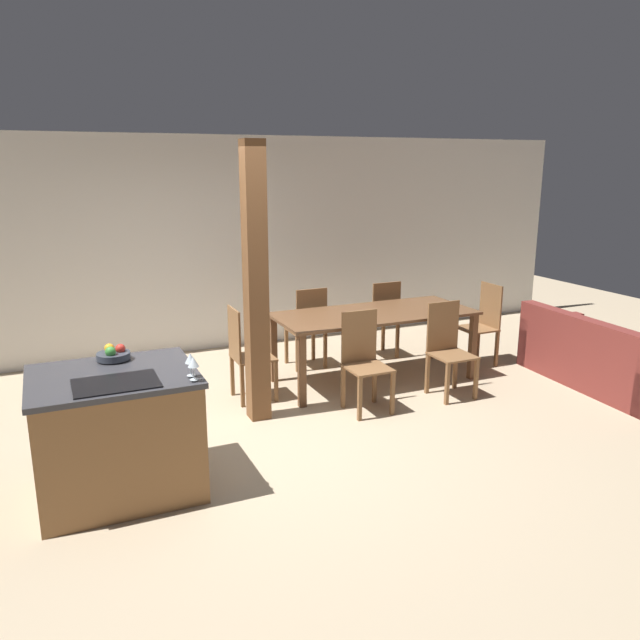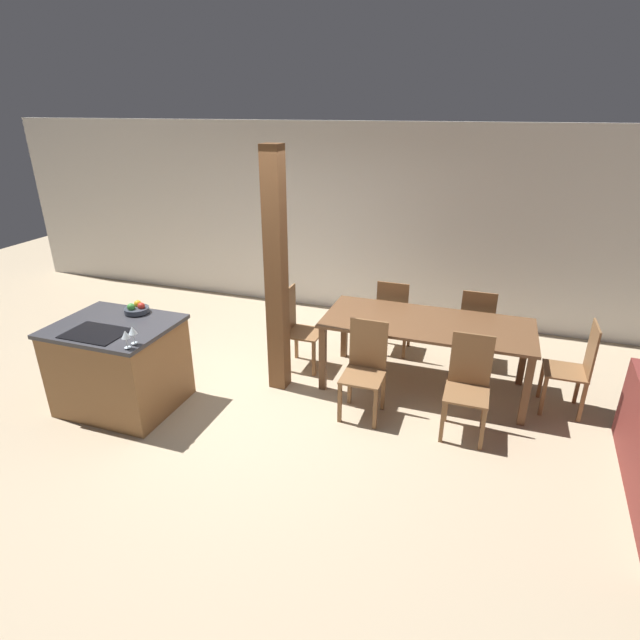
{
  "view_description": "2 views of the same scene",
  "coord_description": "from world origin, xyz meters",
  "px_view_note": "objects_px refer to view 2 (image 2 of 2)",
  "views": [
    {
      "loc": [
        -1.68,
        -4.9,
        2.36
      ],
      "look_at": [
        0.6,
        0.2,
        0.95
      ],
      "focal_mm": 35.0,
      "sensor_mm": 36.0,
      "label": 1
    },
    {
      "loc": [
        2.07,
        -4.04,
        2.88
      ],
      "look_at": [
        0.6,
        0.2,
        0.95
      ],
      "focal_mm": 28.0,
      "sensor_mm": 36.0,
      "label": 2
    }
  ],
  "objects_px": {
    "dining_chair_far_left": "(393,316)",
    "dining_chair_near_right": "(468,385)",
    "fruit_bowl": "(137,309)",
    "dining_table": "(427,330)",
    "dining_chair_far_right": "(476,327)",
    "kitchen_island": "(120,365)",
    "dining_chair_head_end": "(298,327)",
    "dining_chair_foot_end": "(575,367)",
    "wine_glass_near": "(126,335)",
    "dining_chair_near_left": "(365,368)",
    "timber_post": "(276,276)",
    "wine_glass_middle": "(132,331)"
  },
  "relations": [
    {
      "from": "dining_table",
      "to": "dining_chair_head_end",
      "type": "height_order",
      "value": "dining_chair_head_end"
    },
    {
      "from": "wine_glass_near",
      "to": "dining_chair_foot_end",
      "type": "relative_size",
      "value": 0.17
    },
    {
      "from": "kitchen_island",
      "to": "timber_post",
      "type": "relative_size",
      "value": 0.45
    },
    {
      "from": "dining_chair_far_right",
      "to": "timber_post",
      "type": "relative_size",
      "value": 0.38
    },
    {
      "from": "dining_table",
      "to": "dining_chair_far_left",
      "type": "height_order",
      "value": "dining_chair_far_left"
    },
    {
      "from": "wine_glass_middle",
      "to": "dining_table",
      "type": "relative_size",
      "value": 0.08
    },
    {
      "from": "dining_table",
      "to": "dining_chair_near_left",
      "type": "relative_size",
      "value": 2.26
    },
    {
      "from": "kitchen_island",
      "to": "timber_post",
      "type": "distance_m",
      "value": 1.83
    },
    {
      "from": "fruit_bowl",
      "to": "dining_chair_far_left",
      "type": "xyz_separation_m",
      "value": [
        2.34,
        1.76,
        -0.46
      ]
    },
    {
      "from": "dining_chair_far_right",
      "to": "fruit_bowl",
      "type": "bearing_deg",
      "value": 27.88
    },
    {
      "from": "kitchen_island",
      "to": "timber_post",
      "type": "height_order",
      "value": "timber_post"
    },
    {
      "from": "fruit_bowl",
      "to": "dining_table",
      "type": "height_order",
      "value": "fruit_bowl"
    },
    {
      "from": "dining_chair_head_end",
      "to": "fruit_bowl",
      "type": "bearing_deg",
      "value": 128.02
    },
    {
      "from": "dining_chair_head_end",
      "to": "dining_chair_foot_end",
      "type": "relative_size",
      "value": 1.0
    },
    {
      "from": "wine_glass_near",
      "to": "dining_chair_head_end",
      "type": "distance_m",
      "value": 2.07
    },
    {
      "from": "fruit_bowl",
      "to": "dining_chair_foot_end",
      "type": "bearing_deg",
      "value": 13.85
    },
    {
      "from": "dining_table",
      "to": "dining_chair_far_left",
      "type": "distance_m",
      "value": 0.87
    },
    {
      "from": "dining_chair_far_left",
      "to": "dining_chair_near_right",
      "type": "bearing_deg",
      "value": 125.24
    },
    {
      "from": "fruit_bowl",
      "to": "dining_chair_near_left",
      "type": "xyz_separation_m",
      "value": [
        2.34,
        0.37,
        -0.46
      ]
    },
    {
      "from": "fruit_bowl",
      "to": "kitchen_island",
      "type": "bearing_deg",
      "value": -98.27
    },
    {
      "from": "kitchen_island",
      "to": "fruit_bowl",
      "type": "distance_m",
      "value": 0.6
    },
    {
      "from": "kitchen_island",
      "to": "dining_chair_near_right",
      "type": "relative_size",
      "value": 1.18
    },
    {
      "from": "kitchen_island",
      "to": "dining_chair_foot_end",
      "type": "relative_size",
      "value": 1.18
    },
    {
      "from": "dining_table",
      "to": "dining_chair_far_left",
      "type": "xyz_separation_m",
      "value": [
        -0.49,
        0.7,
        -0.19
      ]
    },
    {
      "from": "dining_chair_foot_end",
      "to": "dining_chair_near_left",
      "type": "bearing_deg",
      "value": -70.49
    },
    {
      "from": "fruit_bowl",
      "to": "timber_post",
      "type": "bearing_deg",
      "value": 23.48
    },
    {
      "from": "wine_glass_near",
      "to": "dining_chair_foot_end",
      "type": "distance_m",
      "value": 4.28
    },
    {
      "from": "dining_chair_near_left",
      "to": "dining_chair_far_right",
      "type": "xyz_separation_m",
      "value": [
        0.98,
        1.39,
        0.0
      ]
    },
    {
      "from": "wine_glass_near",
      "to": "dining_table",
      "type": "xyz_separation_m",
      "value": [
        2.38,
        1.77,
        -0.36
      ]
    },
    {
      "from": "dining_chair_far_right",
      "to": "dining_chair_foot_end",
      "type": "relative_size",
      "value": 1.0
    },
    {
      "from": "dining_chair_far_right",
      "to": "dining_chair_foot_end",
      "type": "height_order",
      "value": "same"
    },
    {
      "from": "dining_chair_far_right",
      "to": "timber_post",
      "type": "xyz_separation_m",
      "value": [
        -2.0,
        -1.18,
        0.78
      ]
    },
    {
      "from": "wine_glass_middle",
      "to": "dining_chair_near_left",
      "type": "relative_size",
      "value": 0.17
    },
    {
      "from": "wine_glass_near",
      "to": "dining_chair_near_left",
      "type": "distance_m",
      "value": 2.24
    },
    {
      "from": "wine_glass_middle",
      "to": "dining_chair_near_right",
      "type": "distance_m",
      "value": 3.09
    },
    {
      "from": "wine_glass_middle",
      "to": "dining_chair_foot_end",
      "type": "xyz_separation_m",
      "value": [
        3.86,
        1.68,
        -0.55
      ]
    },
    {
      "from": "dining_table",
      "to": "dining_chair_near_right",
      "type": "bearing_deg",
      "value": -54.76
    },
    {
      "from": "dining_chair_near_left",
      "to": "timber_post",
      "type": "distance_m",
      "value": 1.3
    },
    {
      "from": "dining_chair_far_right",
      "to": "dining_table",
      "type": "bearing_deg",
      "value": 54.76
    },
    {
      "from": "dining_table",
      "to": "dining_chair_far_right",
      "type": "xyz_separation_m",
      "value": [
        0.49,
        0.7,
        -0.19
      ]
    },
    {
      "from": "wine_glass_middle",
      "to": "dining_chair_foot_end",
      "type": "height_order",
      "value": "wine_glass_middle"
    },
    {
      "from": "wine_glass_middle",
      "to": "dining_table",
      "type": "height_order",
      "value": "wine_glass_middle"
    },
    {
      "from": "dining_chair_near_right",
      "to": "dining_chair_far_left",
      "type": "distance_m",
      "value": 1.71
    },
    {
      "from": "wine_glass_middle",
      "to": "dining_table",
      "type": "xyz_separation_m",
      "value": [
        2.38,
        1.68,
        -0.36
      ]
    },
    {
      "from": "dining_chair_near_right",
      "to": "dining_chair_far_left",
      "type": "relative_size",
      "value": 1.0
    },
    {
      "from": "dining_chair_head_end",
      "to": "dining_chair_foot_end",
      "type": "bearing_deg",
      "value": -90.0
    },
    {
      "from": "dining_chair_near_left",
      "to": "dining_chair_foot_end",
      "type": "relative_size",
      "value": 1.0
    },
    {
      "from": "dining_table",
      "to": "dining_chair_head_end",
      "type": "distance_m",
      "value": 1.49
    },
    {
      "from": "wine_glass_near",
      "to": "wine_glass_middle",
      "type": "bearing_deg",
      "value": 90.0
    },
    {
      "from": "dining_table",
      "to": "dining_chair_near_left",
      "type": "height_order",
      "value": "dining_chair_near_left"
    }
  ]
}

